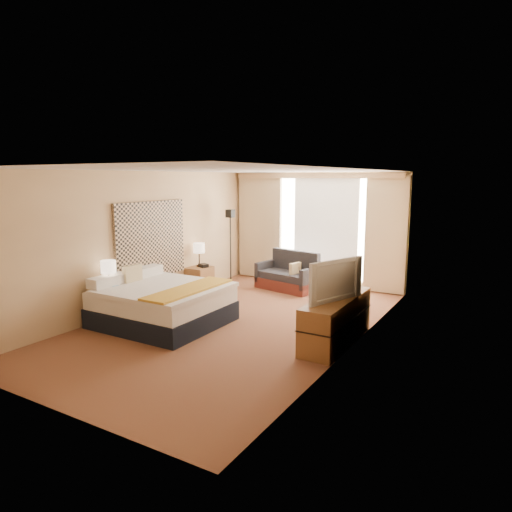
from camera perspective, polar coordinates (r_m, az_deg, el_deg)
The scene contains 21 objects.
floor at distance 7.97m, azimuth -2.62°, elevation -8.35°, with size 4.20×7.00×0.02m, color #541918.
ceiling at distance 7.57m, azimuth -2.78°, elevation 10.69°, with size 4.20×7.00×0.02m, color silver.
wall_back at distance 10.74m, azimuth 7.56°, elevation 3.39°, with size 4.20×0.02×2.60m, color #E2BE8A.
wall_front at distance 5.16m, azimuth -24.51°, elevation -4.32°, with size 4.20×0.02×2.60m, color #E2BE8A.
wall_left at distance 8.97m, azimuth -14.01°, elevation 1.94°, with size 0.02×7.00×2.60m, color #E2BE8A.
wall_right at distance 6.76m, azimuth 12.38°, elevation -0.48°, with size 0.02×7.00×2.60m, color #E2BE8A.
headboard at distance 9.09m, azimuth -12.95°, elevation 1.96°, with size 0.06×1.85×1.50m, color black.
nightstand_left at distance 8.30m, azimuth -17.66°, elevation -6.08°, with size 0.45×0.52×0.55m, color brown.
nightstand_right at distance 10.08m, azimuth -7.07°, elevation -2.92°, with size 0.45×0.52×0.55m, color brown.
media_dresser at distance 7.07m, azimuth 10.00°, elevation -7.88°, with size 0.50×1.80×0.70m, color brown.
window at distance 10.62m, azimuth 8.75°, elevation 3.40°, with size 2.30×0.02×2.30m, color white.
curtains at distance 10.63m, azimuth 7.32°, elevation 3.92°, with size 4.12×0.19×2.56m.
bed at distance 8.00m, azimuth -11.64°, elevation -5.86°, with size 1.97×1.80×0.95m.
loveseat at distance 10.27m, azimuth 4.14°, elevation -2.61°, with size 1.48×0.98×0.85m.
floor_lamp at distance 10.52m, azimuth -3.22°, elevation 3.02°, with size 0.22×0.22×1.76m.
desk_chair at distance 7.18m, azimuth 10.14°, elevation -7.09°, with size 0.45×0.45×0.93m.
lamp_left at distance 8.16m, azimuth -17.97°, elevation -1.38°, with size 0.26×0.26×0.54m.
lamp_right at distance 10.03m, azimuth -7.14°, elevation 0.95°, with size 0.25×0.25×0.52m.
tissue_box at distance 8.15m, azimuth -17.37°, elevation -3.93°, with size 0.13×0.13×0.12m, color #97C8E9.
telephone at distance 10.00m, azimuth -6.57°, elevation -1.19°, with size 0.20×0.15×0.08m, color black.
television at distance 6.79m, azimuth 9.33°, elevation -2.86°, with size 1.07×0.14×0.62m, color black.
Camera 1 is at (4.14, -6.34, 2.48)m, focal length 32.00 mm.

